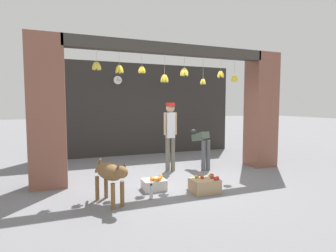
% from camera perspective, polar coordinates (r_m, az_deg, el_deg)
% --- Properties ---
extents(ground_plane, '(60.00, 60.00, 0.00)m').
position_cam_1_polar(ground_plane, '(6.21, 1.52, -11.10)').
color(ground_plane, slate).
extents(shop_back_wall, '(6.66, 0.12, 3.07)m').
position_cam_1_polar(shop_back_wall, '(8.93, -6.05, 3.60)').
color(shop_back_wall, '#2D2B28').
rests_on(shop_back_wall, ground_plane).
extents(shop_pillar_left, '(0.70, 0.60, 3.07)m').
position_cam_1_polar(shop_pillar_left, '(5.84, -24.79, 2.75)').
color(shop_pillar_left, brown).
rests_on(shop_pillar_left, ground_plane).
extents(shop_pillar_right, '(0.70, 0.60, 3.07)m').
position_cam_1_polar(shop_pillar_right, '(7.65, 19.58, 3.22)').
color(shop_pillar_right, brown).
rests_on(shop_pillar_right, ground_plane).
extents(storefront_awning, '(4.76, 0.27, 0.90)m').
position_cam_1_polar(storefront_awning, '(6.21, 1.08, 15.82)').
color(storefront_awning, '#3D3833').
extents(dog, '(0.54, 1.00, 0.76)m').
position_cam_1_polar(dog, '(4.58, -12.43, -10.06)').
color(dog, brown).
rests_on(dog, ground_plane).
extents(shopkeeper, '(0.34, 0.29, 1.74)m').
position_cam_1_polar(shopkeeper, '(6.60, 0.50, -1.00)').
color(shopkeeper, '#6B665B').
rests_on(shopkeeper, ground_plane).
extents(worker_stooping, '(0.28, 0.78, 1.01)m').
position_cam_1_polar(worker_stooping, '(6.95, 7.29, -3.79)').
color(worker_stooping, '#56565B').
rests_on(worker_stooping, ground_plane).
extents(fruit_crate_oranges, '(0.45, 0.35, 0.27)m').
position_cam_1_polar(fruit_crate_oranges, '(5.33, -3.01, -12.48)').
color(fruit_crate_oranges, silver).
rests_on(fruit_crate_oranges, ground_plane).
extents(fruit_crate_apples, '(0.52, 0.41, 0.33)m').
position_cam_1_polar(fruit_crate_apples, '(5.21, 8.00, -12.62)').
color(fruit_crate_apples, tan).
rests_on(fruit_crate_apples, ground_plane).
extents(water_bottle, '(0.07, 0.07, 0.26)m').
position_cam_1_polar(water_bottle, '(4.86, -3.68, -14.07)').
color(water_bottle, silver).
rests_on(water_bottle, ground_plane).
extents(wall_clock, '(0.28, 0.03, 0.28)m').
position_cam_1_polar(wall_clock, '(8.73, -10.89, 9.77)').
color(wall_clock, black).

